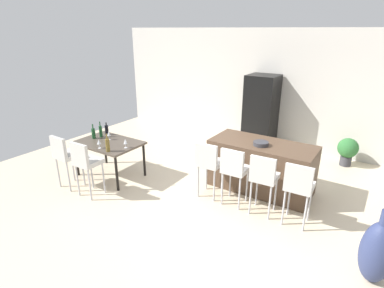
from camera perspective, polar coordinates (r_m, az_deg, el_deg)
ground_plane at (r=5.69m, az=5.78°, el=-9.71°), size 10.00×10.00×0.00m
back_wall at (r=8.01m, az=17.08°, el=9.59°), size 10.00×0.12×2.90m
kitchen_island at (r=5.88m, az=12.73°, el=-4.07°), size 1.88×0.85×0.92m
bar_chair_left at (r=5.36m, az=3.19°, el=-3.24°), size 0.42×0.42×1.05m
bar_chair_middle at (r=5.16m, az=7.88°, el=-4.43°), size 0.41×0.41×1.05m
bar_chair_right at (r=4.98m, az=13.25°, el=-5.75°), size 0.42×0.42×1.05m
bar_chair_far at (r=4.85m, az=19.31°, el=-7.18°), size 0.42×0.42×1.05m
dining_table at (r=6.38m, az=-15.25°, el=-0.23°), size 1.29×0.88×0.74m
dining_chair_near at (r=6.15m, az=-22.61°, el=-1.66°), size 0.41×0.41×1.05m
dining_chair_far at (r=5.70m, az=-19.25°, el=-2.94°), size 0.41×0.41×1.05m
wine_bottle_inner at (r=5.83m, az=-15.47°, el=-0.15°), size 0.08×0.08×0.34m
wine_bottle_right at (r=6.62m, az=-17.89°, el=1.93°), size 0.07×0.07×0.31m
wine_bottle_near at (r=6.78m, az=-15.62°, el=2.56°), size 0.07×0.07×0.27m
wine_bottle_corner at (r=6.67m, az=-16.67°, el=2.30°), size 0.06×0.06×0.33m
wine_glass_left at (r=5.93m, az=-12.33°, el=0.42°), size 0.07×0.07×0.17m
wine_glass_middle at (r=6.46m, az=-15.27°, el=1.84°), size 0.07×0.07×0.17m
wine_glass_far at (r=6.04m, az=-16.98°, el=0.35°), size 0.07×0.07×0.17m
refrigerator at (r=7.84m, az=12.69°, el=5.79°), size 0.72×0.68×1.84m
fruit_bowl at (r=5.58m, az=12.71°, el=0.08°), size 0.27×0.27×0.07m
floor_vase at (r=4.38m, az=31.24°, el=-16.82°), size 0.38×0.38×0.98m
potted_plant at (r=7.56m, az=27.03°, el=-0.94°), size 0.44×0.44×0.63m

